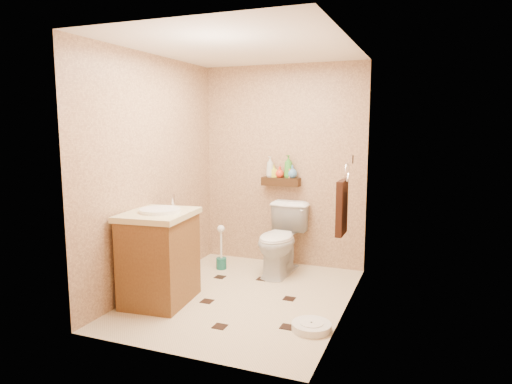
% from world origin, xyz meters
% --- Properties ---
extents(ground, '(2.50, 2.50, 0.00)m').
position_xyz_m(ground, '(0.00, 0.00, 0.00)').
color(ground, beige).
rests_on(ground, ground).
extents(wall_back, '(2.00, 0.04, 2.40)m').
position_xyz_m(wall_back, '(0.00, 1.25, 1.20)').
color(wall_back, tan).
rests_on(wall_back, ground).
extents(wall_front, '(2.00, 0.04, 2.40)m').
position_xyz_m(wall_front, '(0.00, -1.25, 1.20)').
color(wall_front, tan).
rests_on(wall_front, ground).
extents(wall_left, '(0.04, 2.50, 2.40)m').
position_xyz_m(wall_left, '(-1.00, 0.00, 1.20)').
color(wall_left, tan).
rests_on(wall_left, ground).
extents(wall_right, '(0.04, 2.50, 2.40)m').
position_xyz_m(wall_right, '(1.00, 0.00, 1.20)').
color(wall_right, tan).
rests_on(wall_right, ground).
extents(ceiling, '(2.00, 2.50, 0.02)m').
position_xyz_m(ceiling, '(0.00, 0.00, 2.40)').
color(ceiling, silver).
rests_on(ceiling, wall_back).
extents(wall_shelf, '(0.46, 0.14, 0.10)m').
position_xyz_m(wall_shelf, '(0.00, 1.17, 1.02)').
color(wall_shelf, '#33200E').
rests_on(wall_shelf, wall_back).
extents(floor_accents, '(1.20, 1.36, 0.01)m').
position_xyz_m(floor_accents, '(0.06, -0.05, 0.00)').
color(floor_accents, black).
rests_on(floor_accents, ground).
extents(toilet, '(0.48, 0.80, 0.80)m').
position_xyz_m(toilet, '(0.12, 0.83, 0.40)').
color(toilet, white).
rests_on(toilet, ground).
extents(vanity, '(0.66, 0.78, 1.02)m').
position_xyz_m(vanity, '(-0.70, -0.39, 0.45)').
color(vanity, brown).
rests_on(vanity, ground).
extents(bathroom_scale, '(0.40, 0.40, 0.07)m').
position_xyz_m(bathroom_scale, '(0.82, -0.48, 0.03)').
color(bathroom_scale, white).
rests_on(bathroom_scale, ground).
extents(toilet_brush, '(0.12, 0.12, 0.53)m').
position_xyz_m(toilet_brush, '(-0.59, 0.73, 0.19)').
color(toilet_brush, '#175C50').
rests_on(toilet_brush, ground).
extents(towel_ring, '(0.12, 0.30, 0.76)m').
position_xyz_m(towel_ring, '(0.91, 0.25, 0.95)').
color(towel_ring, silver).
rests_on(towel_ring, wall_right).
extents(toilet_paper, '(0.12, 0.11, 0.12)m').
position_xyz_m(toilet_paper, '(-0.94, 0.65, 0.60)').
color(toilet_paper, white).
rests_on(toilet_paper, wall_left).
extents(bottle_a, '(0.13, 0.13, 0.25)m').
position_xyz_m(bottle_a, '(-0.14, 1.17, 1.19)').
color(bottle_a, beige).
rests_on(bottle_a, wall_shelf).
extents(bottle_b, '(0.09, 0.09, 0.14)m').
position_xyz_m(bottle_b, '(-0.09, 1.17, 1.14)').
color(bottle_b, yellow).
rests_on(bottle_b, wall_shelf).
extents(bottle_c, '(0.14, 0.14, 0.13)m').
position_xyz_m(bottle_c, '(-0.01, 1.17, 1.14)').
color(bottle_c, red).
rests_on(bottle_c, wall_shelf).
extents(bottle_d, '(0.14, 0.14, 0.27)m').
position_xyz_m(bottle_d, '(0.09, 1.17, 1.21)').
color(bottle_d, '#398F2F').
rests_on(bottle_d, wall_shelf).
extents(bottle_e, '(0.09, 0.10, 0.17)m').
position_xyz_m(bottle_e, '(0.10, 1.17, 1.15)').
color(bottle_e, '#D97748').
rests_on(bottle_e, wall_shelf).
extents(bottle_f, '(0.15, 0.15, 0.16)m').
position_xyz_m(bottle_f, '(0.14, 1.17, 1.15)').
color(bottle_f, '#4981B8').
rests_on(bottle_f, wall_shelf).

